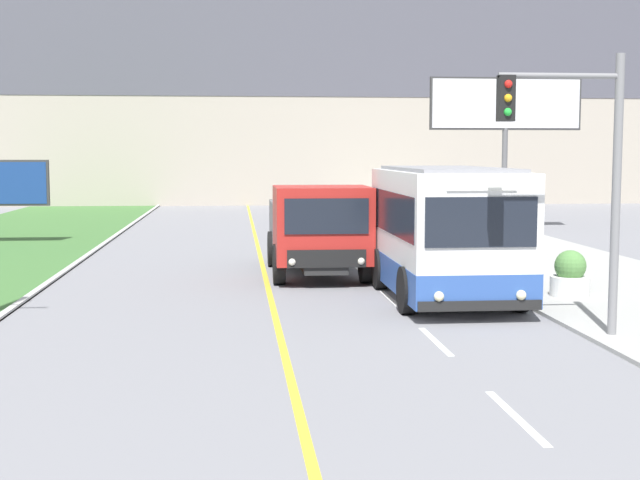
% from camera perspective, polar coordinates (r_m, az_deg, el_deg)
% --- Properties ---
extents(apartment_block_background, '(80.00, 8.04, 19.64)m').
position_cam_1_polar(apartment_block_background, '(60.86, -4.78, 11.70)').
color(apartment_block_background, '#A89E8E').
rests_on(apartment_block_background, ground_plane).
extents(city_bus, '(2.68, 5.87, 3.03)m').
position_cam_1_polar(city_bus, '(20.37, 8.07, 0.41)').
color(city_bus, white).
rests_on(city_bus, ground_plane).
extents(dump_truck, '(2.55, 6.38, 2.49)m').
position_cam_1_polar(dump_truck, '(23.83, -0.07, 0.58)').
color(dump_truck, black).
rests_on(dump_truck, ground_plane).
extents(traffic_light_mast, '(2.28, 0.32, 5.11)m').
position_cam_1_polar(traffic_light_mast, '(16.50, 16.25, 5.10)').
color(traffic_light_mast, slate).
rests_on(traffic_light_mast, ground_plane).
extents(billboard_large, '(6.54, 0.24, 6.54)m').
position_cam_1_polar(billboard_large, '(39.03, 11.80, 8.19)').
color(billboard_large, '#59595B').
rests_on(billboard_large, ground_plane).
extents(planter_round_near, '(0.90, 0.90, 1.06)m').
position_cam_1_polar(planter_round_near, '(21.25, 15.71, -2.22)').
color(planter_round_near, silver).
rests_on(planter_round_near, sidewalk_right).
extents(planter_round_second, '(0.92, 0.92, 1.13)m').
position_cam_1_polar(planter_round_second, '(24.52, 12.19, -1.02)').
color(planter_round_second, silver).
rests_on(planter_round_second, sidewalk_right).
extents(planter_round_third, '(0.95, 0.95, 1.09)m').
position_cam_1_polar(planter_round_third, '(27.99, 10.38, -0.22)').
color(planter_round_third, silver).
rests_on(planter_round_third, sidewalk_right).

